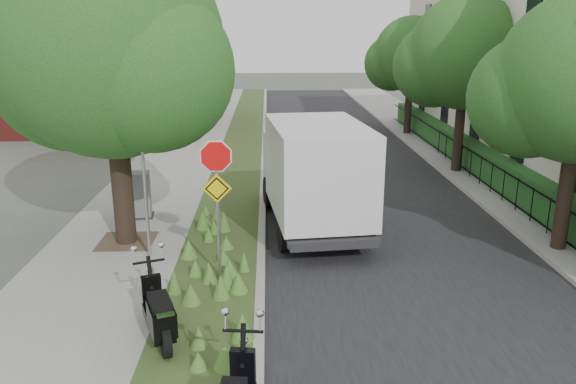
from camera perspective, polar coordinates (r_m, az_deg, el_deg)
name	(u,v)px	position (r m, az deg, el deg)	size (l,w,h in m)	color
ground	(283,292)	(12.26, -0.46, -10.11)	(120.00, 120.00, 0.00)	#4C5147
sidewalk_near	(166,174)	(22.01, -12.34, 1.79)	(3.50, 60.00, 0.12)	gray
verge	(237,173)	(21.69, -5.17, 1.89)	(2.00, 60.00, 0.12)	#324B20
kerb_near	(263,173)	(21.65, -2.52, 1.93)	(0.20, 60.00, 0.13)	#9E9991
road	(354,174)	(21.92, 6.67, 1.85)	(7.00, 60.00, 0.01)	black
kerb_far	(443,171)	(22.69, 15.45, 2.02)	(0.20, 60.00, 0.13)	#9E9991
footpath_far	(486,171)	(23.26, 19.45, 2.00)	(3.20, 60.00, 0.12)	gray
street_tree_main	(108,56)	(14.35, -17.80, 12.98)	(6.21, 5.54, 7.66)	black
bare_post	(144,177)	(13.52, -14.40, 1.52)	(0.08, 0.08, 4.00)	#A5A8AD
bike_hoop	(150,285)	(11.75, -13.84, -9.17)	(0.06, 0.78, 0.77)	#A5A8AD
sign_assembly	(217,181)	(12.02, -7.25, 1.10)	(0.94, 0.08, 3.22)	#A5A8AD
fence_far	(462,156)	(22.78, 17.25, 3.49)	(0.04, 24.00, 1.00)	black
hedge_far	(480,156)	(23.02, 18.90, 3.48)	(1.00, 24.00, 1.10)	#18441A
brick_building	(104,50)	(34.25, -18.15, 13.52)	(9.40, 10.40, 8.30)	maroon
far_tree_b	(463,58)	(22.25, 17.37, 12.85)	(4.83, 4.31, 6.56)	black
far_tree_c	(410,58)	(29.94, 12.28, 13.14)	(4.37, 3.89, 5.93)	black
scooter_near	(160,319)	(10.29, -12.91, -12.47)	(0.88, 1.89, 0.94)	black
box_truck	(314,170)	(15.47, 2.63, 2.29)	(2.86, 5.98, 2.61)	#262628
utility_cabinet	(135,196)	(16.91, -15.32, -0.37)	(1.08, 0.78, 1.34)	#262628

